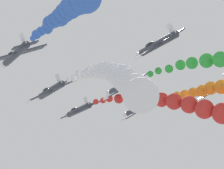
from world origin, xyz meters
TOP-DOWN VIEW (x-y plane):
  - airplane_lead at (0.38, 13.95)m, footprint 8.65×10.35m
  - smoke_trail_lead at (6.49, -13.00)m, footprint 11.60×28.15m
  - airplane_left_inner at (-9.24, 4.44)m, footprint 8.47×10.35m
  - smoke_trail_left_inner at (-12.45, -24.51)m, footprint 7.35×30.69m
  - airplane_right_inner at (9.50, 6.19)m, footprint 8.34×10.35m
  - airplane_left_outer at (0.26, -3.71)m, footprint 8.06×10.35m
  - smoke_trail_left_outer at (1.74, -20.92)m, footprint 3.69×14.74m
  - airplane_right_outer at (-18.44, -4.27)m, footprint 8.81×10.35m
  - smoke_trail_right_outer at (-19.44, -25.75)m, footprint 3.79×21.18m
  - airplane_trailing at (18.46, -4.22)m, footprint 8.13×10.35m
  - airplane_high_slot at (0.31, -13.27)m, footprint 7.97×10.35m

SIDE VIEW (x-z plane):
  - smoke_trail_left_inner at x=-12.45m, z-range 81.31..93.43m
  - smoke_trail_lead at x=6.49m, z-range 84.49..93.50m
  - smoke_trail_left_outer at x=1.74m, z-range 91.57..94.41m
  - airplane_right_inner at x=9.50m, z-range 90.48..95.78m
  - airplane_lead at x=0.38m, z-range 91.08..95.80m
  - airplane_left_inner at x=-9.24m, z-range 91.22..96.30m
  - airplane_left_outer at x=0.26m, z-range 91.01..96.75m
  - smoke_trail_right_outer at x=-19.44m, z-range 91.88..96.60m
  - airplane_right_outer at x=-18.44m, z-range 93.65..98.02m
  - airplane_trailing at x=18.46m, z-range 93.02..98.66m
  - airplane_high_slot at x=0.31m, z-range 94.95..100.83m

